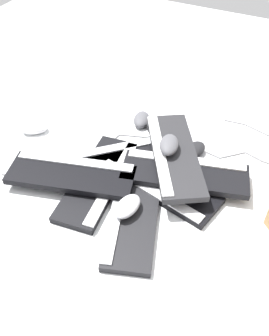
# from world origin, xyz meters

# --- Properties ---
(ground_plane) EXTENTS (3.20, 3.20, 0.00)m
(ground_plane) POSITION_xyz_m (0.00, 0.00, 0.00)
(ground_plane) COLOR white
(keyboard_0) EXTENTS (0.46, 0.25, 0.03)m
(keyboard_0) POSITION_xyz_m (0.02, -0.03, 0.01)
(keyboard_0) COLOR black
(keyboard_0) RESTS_ON ground
(keyboard_1) EXTENTS (0.42, 0.42, 0.03)m
(keyboard_1) POSITION_xyz_m (0.04, 0.16, 0.01)
(keyboard_1) COLOR #232326
(keyboard_1) RESTS_ON ground
(keyboard_2) EXTENTS (0.42, 0.41, 0.03)m
(keyboard_2) POSITION_xyz_m (-0.15, 0.03, 0.01)
(keyboard_2) COLOR black
(keyboard_2) RESTS_ON ground
(keyboard_3) EXTENTS (0.20, 0.46, 0.03)m
(keyboard_3) POSITION_xyz_m (-0.18, -0.11, 0.01)
(keyboard_3) COLOR black
(keyboard_3) RESTS_ON ground
(keyboard_4) EXTENTS (0.29, 0.46, 0.03)m
(keyboard_4) POSITION_xyz_m (-0.00, -0.19, 0.01)
(keyboard_4) COLOR black
(keyboard_4) RESTS_ON ground
(keyboard_5) EXTENTS (0.46, 0.26, 0.03)m
(keyboard_5) POSITION_xyz_m (0.09, 0.03, 0.04)
(keyboard_5) COLOR black
(keyboard_5) RESTS_ON keyboard_0
(keyboard_6) EXTENTS (0.36, 0.45, 0.03)m
(keyboard_6) POSITION_xyz_m (0.03, 0.07, 0.07)
(keyboard_6) COLOR #232326
(keyboard_6) RESTS_ON keyboard_5
(keyboard_7) EXTENTS (0.46, 0.27, 0.03)m
(keyboard_7) POSITION_xyz_m (-0.26, -0.15, 0.04)
(keyboard_7) COLOR black
(keyboard_7) RESTS_ON keyboard_3
(mouse_0) EXTENTS (0.13, 0.12, 0.04)m
(mouse_0) POSITION_xyz_m (-0.56, 0.02, 0.02)
(mouse_0) COLOR silver
(mouse_0) RESTS_ON ground
(mouse_1) EXTENTS (0.10, 0.12, 0.04)m
(mouse_1) POSITION_xyz_m (-0.20, 0.27, 0.02)
(mouse_1) COLOR #4C4C51
(mouse_1) RESTS_ON ground
(mouse_2) EXTENTS (0.09, 0.12, 0.04)m
(mouse_2) POSITION_xyz_m (0.08, 0.15, 0.05)
(mouse_2) COLOR black
(mouse_2) RESTS_ON keyboard_1
(mouse_3) EXTENTS (0.10, 0.12, 0.04)m
(mouse_3) POSITION_xyz_m (0.01, 0.07, 0.11)
(mouse_3) COLOR #4C4C51
(mouse_3) RESTS_ON keyboard_6
(mouse_4) EXTENTS (0.08, 0.12, 0.04)m
(mouse_4) POSITION_xyz_m (-0.02, -0.20, 0.05)
(mouse_4) COLOR #B7B7BC
(mouse_4) RESTS_ON keyboard_4
(cable_0) EXTENTS (0.44, 0.49, 0.01)m
(cable_0) POSITION_xyz_m (-0.29, -0.02, 0.00)
(cable_0) COLOR #59595B
(cable_0) RESTS_ON ground
(cable_1) EXTENTS (0.43, 0.26, 0.01)m
(cable_1) POSITION_xyz_m (0.27, 0.33, 0.00)
(cable_1) COLOR #59595B
(cable_1) RESTS_ON ground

